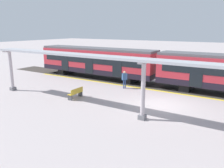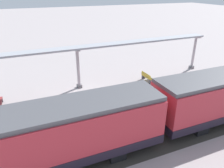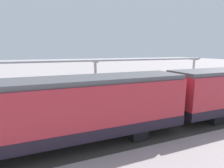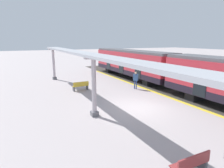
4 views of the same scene
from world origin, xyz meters
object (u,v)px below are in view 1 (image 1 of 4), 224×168
(canopy_pillar_nearest, at_px, (11,70))
(canopy_pillar_second, at_px, (143,91))
(bench_near_end, at_px, (76,93))
(passenger_waiting_near_edge, at_px, (124,78))
(train_near_carriage, at_px, (96,62))

(canopy_pillar_nearest, distance_m, canopy_pillar_second, 13.24)
(bench_near_end, distance_m, passenger_waiting_near_edge, 5.33)
(train_near_carriage, xyz_separation_m, canopy_pillar_nearest, (8.84, -3.14, 0.05))
(train_near_carriage, bearing_deg, canopy_pillar_nearest, -19.55)
(passenger_waiting_near_edge, bearing_deg, canopy_pillar_second, 37.68)
(train_near_carriage, height_order, canopy_pillar_nearest, canopy_pillar_nearest)
(train_near_carriage, xyz_separation_m, bench_near_end, (7.65, 3.55, -1.39))
(train_near_carriage, xyz_separation_m, canopy_pillar_second, (8.84, 10.10, 0.05))
(canopy_pillar_nearest, xyz_separation_m, passenger_waiting_near_edge, (-6.18, 8.47, -0.83))
(passenger_waiting_near_edge, bearing_deg, train_near_carriage, -116.58)
(bench_near_end, height_order, passenger_waiting_near_edge, passenger_waiting_near_edge)
(train_near_carriage, distance_m, canopy_pillar_second, 13.42)
(canopy_pillar_second, xyz_separation_m, passenger_waiting_near_edge, (-6.18, -4.77, -0.83))
(passenger_waiting_near_edge, bearing_deg, bench_near_end, -19.59)
(train_near_carriage, relative_size, canopy_pillar_nearest, 3.95)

